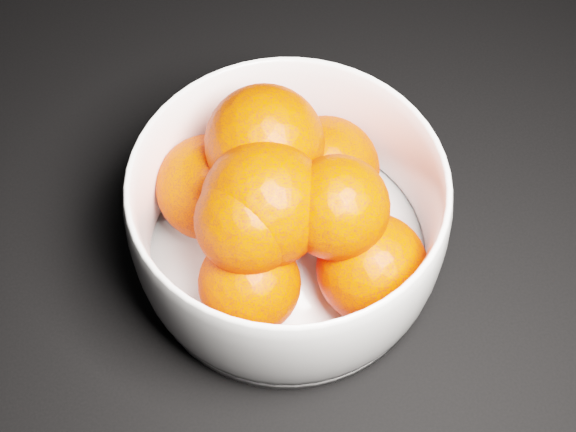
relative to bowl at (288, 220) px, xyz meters
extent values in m
cylinder|color=silver|center=(0.00, 0.00, -0.05)|extent=(0.22, 0.22, 0.01)
sphere|color=#FF2B00|center=(0.04, 0.04, 0.00)|extent=(0.08, 0.08, 0.08)
sphere|color=#FF2B00|center=(-0.05, 0.04, 0.00)|extent=(0.08, 0.08, 0.08)
sphere|color=#FF2B00|center=(-0.04, -0.04, 0.00)|extent=(0.07, 0.07, 0.07)
sphere|color=#FF2B00|center=(0.05, -0.05, 0.00)|extent=(0.08, 0.08, 0.08)
sphere|color=#FF2B00|center=(-0.01, 0.04, 0.04)|extent=(0.09, 0.09, 0.09)
sphere|color=#FF2B00|center=(-0.03, -0.02, 0.04)|extent=(0.07, 0.07, 0.07)
sphere|color=#FF2B00|center=(0.03, -0.02, 0.04)|extent=(0.07, 0.07, 0.07)
sphere|color=#FF2B00|center=(-0.02, -0.01, 0.04)|extent=(0.09, 0.09, 0.09)
camera|label=1|loc=(-0.06, -0.30, 0.49)|focal=50.00mm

